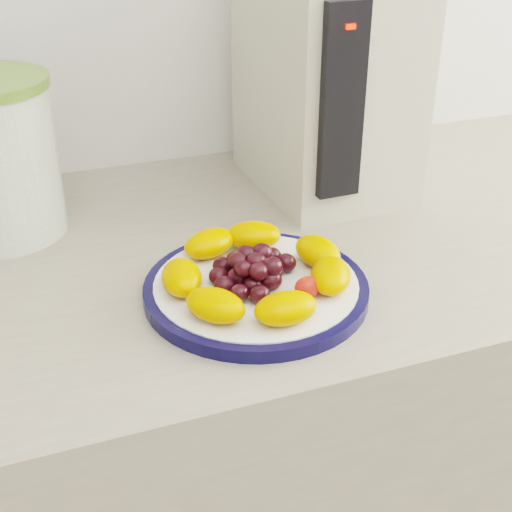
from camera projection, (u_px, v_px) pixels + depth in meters
name	position (u px, v px, depth m)	size (l,w,h in m)	color
counter	(265.00, 484.00, 1.14)	(3.50, 0.60, 0.90)	gray
cabinet_face	(265.00, 497.00, 1.15)	(3.48, 0.58, 0.84)	#9E8459
plate_rim	(256.00, 289.00, 0.79)	(0.25, 0.25, 0.01)	#0B0C36
plate_face	(256.00, 289.00, 0.79)	(0.23, 0.23, 0.02)	white
appliance_body	(326.00, 76.00, 0.98)	(0.18, 0.26, 0.32)	beige
appliance_panel	(341.00, 103.00, 0.86)	(0.06, 0.02, 0.24)	black
appliance_led	(350.00, 26.00, 0.81)	(0.01, 0.01, 0.01)	#FF0C05
fruit_plate	(257.00, 270.00, 0.78)	(0.21, 0.21, 0.04)	orange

